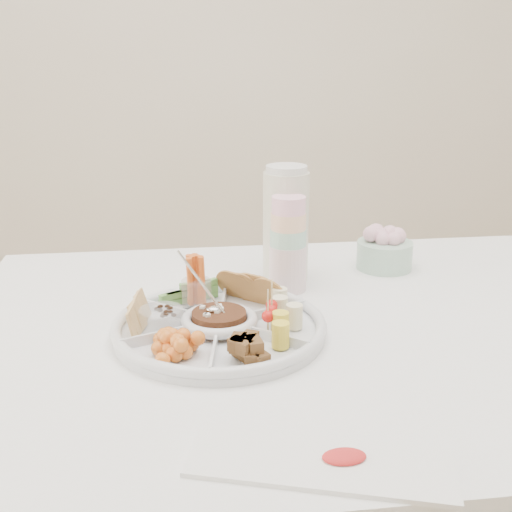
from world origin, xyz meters
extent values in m
cube|color=beige|center=(0.00, 2.00, 1.35)|extent=(4.00, 0.02, 2.70)
cube|color=white|center=(0.00, 0.00, 0.38)|extent=(1.52, 1.02, 0.76)
cylinder|color=silver|center=(-0.26, -0.03, 0.78)|extent=(0.49, 0.49, 0.04)
cylinder|color=#48200B|center=(-0.26, -0.03, 0.79)|extent=(0.13, 0.13, 0.04)
cylinder|color=silver|center=(-0.10, 0.18, 0.87)|extent=(0.08, 0.08, 0.22)
cylinder|color=beige|center=(-0.09, 0.25, 0.89)|extent=(0.13, 0.13, 0.26)
cylinder|color=#8ABEA7|center=(0.15, 0.29, 0.81)|extent=(0.14, 0.14, 0.10)
cube|color=silver|center=(-0.17, -0.42, 0.76)|extent=(0.35, 0.21, 0.01)
camera|label=1|loc=(-0.34, -1.09, 1.26)|focal=45.00mm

